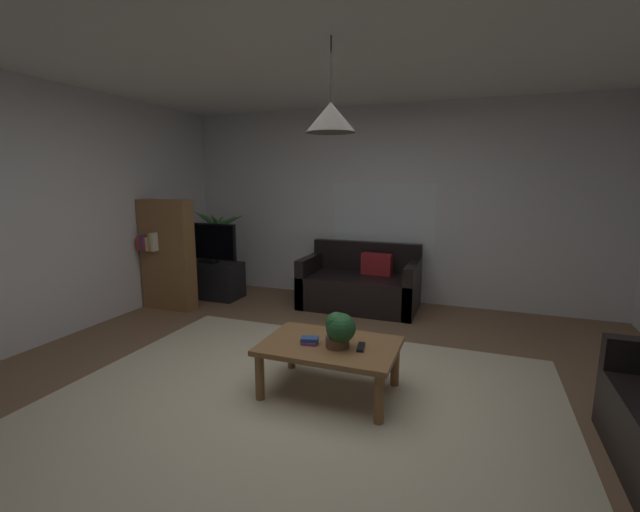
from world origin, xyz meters
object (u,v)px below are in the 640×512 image
(coffee_table, at_px, (330,351))
(bookshelf_corner, at_px, (167,254))
(pendant_lamp, at_px, (331,117))
(book_on_table_1, at_px, (310,339))
(tv_stand, at_px, (210,280))
(tv, at_px, (207,243))
(couch_under_window, at_px, (360,286))
(potted_plant_on_table, at_px, (339,329))
(book_on_table_0, at_px, (309,342))
(remote_on_table_0, at_px, (361,347))
(potted_palm_corner, at_px, (220,253))

(coffee_table, distance_m, bookshelf_corner, 3.02)
(pendant_lamp, bearing_deg, book_on_table_1, -158.49)
(tv_stand, height_order, pendant_lamp, pendant_lamp)
(book_on_table_1, relative_size, bookshelf_corner, 0.10)
(tv, bearing_deg, tv_stand, 90.00)
(couch_under_window, distance_m, potted_plant_on_table, 2.38)
(potted_plant_on_table, bearing_deg, book_on_table_1, -179.51)
(book_on_table_0, relative_size, pendant_lamp, 0.18)
(book_on_table_1, height_order, remote_on_table_0, book_on_table_1)
(potted_plant_on_table, relative_size, tv, 0.31)
(couch_under_window, distance_m, remote_on_table_0, 2.36)
(tv, bearing_deg, couch_under_window, 8.13)
(potted_palm_corner, bearing_deg, book_on_table_0, -45.40)
(tv_stand, bearing_deg, pendant_lamp, -38.61)
(coffee_table, xyz_separation_m, pendant_lamp, (0.00, -0.00, 1.73))
(potted_plant_on_table, distance_m, tv_stand, 3.30)
(coffee_table, xyz_separation_m, potted_palm_corner, (-2.61, 2.44, 0.21))
(coffee_table, relative_size, pendant_lamp, 1.63)
(couch_under_window, bearing_deg, bookshelf_corner, -158.52)
(tv_stand, distance_m, tv, 0.53)
(book_on_table_0, relative_size, remote_on_table_0, 0.73)
(tv_stand, relative_size, tv, 1.01)
(couch_under_window, height_order, bookshelf_corner, bookshelf_corner)
(couch_under_window, relative_size, bookshelf_corner, 1.05)
(coffee_table, relative_size, book_on_table_1, 7.73)
(couch_under_window, height_order, pendant_lamp, pendant_lamp)
(couch_under_window, relative_size, book_on_table_0, 12.70)
(tv, distance_m, pendant_lamp, 3.42)
(potted_palm_corner, bearing_deg, coffee_table, -43.03)
(coffee_table, relative_size, tv_stand, 1.15)
(potted_plant_on_table, bearing_deg, bookshelf_corner, 152.89)
(coffee_table, height_order, tv_stand, tv_stand)
(book_on_table_0, height_order, remote_on_table_0, remote_on_table_0)
(couch_under_window, height_order, potted_palm_corner, potted_palm_corner)
(coffee_table, height_order, remote_on_table_0, remote_on_table_0)
(tv_stand, relative_size, pendant_lamp, 1.42)
(tv_stand, relative_size, potted_palm_corner, 0.72)
(book_on_table_1, height_order, bookshelf_corner, bookshelf_corner)
(coffee_table, bearing_deg, book_on_table_0, -157.26)
(potted_palm_corner, bearing_deg, remote_on_table_0, -40.54)
(book_on_table_0, xyz_separation_m, book_on_table_1, (0.00, 0.00, 0.03))
(coffee_table, xyz_separation_m, book_on_table_0, (-0.15, -0.06, 0.07))
(coffee_table, distance_m, potted_palm_corner, 3.58)
(remote_on_table_0, bearing_deg, potted_plant_on_table, 7.28)
(tv_stand, bearing_deg, tv, -90.00)
(couch_under_window, relative_size, pendant_lamp, 2.32)
(book_on_table_0, relative_size, potted_palm_corner, 0.09)
(couch_under_window, xyz_separation_m, potted_plant_on_table, (0.46, -2.32, 0.28))
(remote_on_table_0, height_order, potted_palm_corner, potted_palm_corner)
(tv, xyz_separation_m, bookshelf_corner, (-0.19, -0.60, -0.08))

